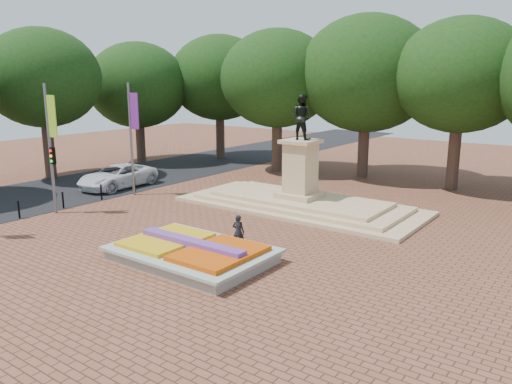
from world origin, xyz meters
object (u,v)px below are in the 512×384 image
at_px(van, 118,176).
at_px(pedestrian, 238,232).
at_px(monument, 300,192).
at_px(flower_bed, 192,252).

relative_size(van, pedestrian, 3.69).
height_order(van, pedestrian, van).
bearing_deg(pedestrian, van, -31.01).
bearing_deg(van, monument, 8.56).
relative_size(monument, pedestrian, 9.18).
relative_size(flower_bed, van, 1.12).
relative_size(monument, van, 2.49).
xyz_separation_m(flower_bed, van, (-13.79, 7.29, 0.40)).
distance_m(van, pedestrian, 15.20).
distance_m(flower_bed, pedestrian, 2.39).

